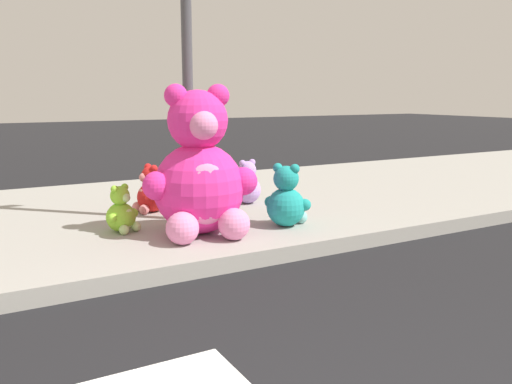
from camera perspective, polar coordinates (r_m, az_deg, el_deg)
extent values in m
cube|color=#9E9B93|center=(6.33, -18.19, -3.04)|extent=(28.00, 4.40, 0.15)
cylinder|color=#4C4C51|center=(5.69, -7.35, 12.95)|extent=(0.11, 0.11, 3.20)
sphere|color=#F22D93|center=(5.20, -6.11, 0.39)|extent=(0.88, 0.88, 0.88)
ellipsoid|color=pink|center=(4.90, -5.30, -0.22)|extent=(0.51, 0.28, 0.57)
sphere|color=#F22D93|center=(5.13, -6.26, 7.63)|extent=(0.58, 0.58, 0.58)
sphere|color=pink|center=(4.89, -5.62, 7.10)|extent=(0.26, 0.26, 0.26)
sphere|color=#F22D93|center=(5.17, -4.08, 10.25)|extent=(0.22, 0.22, 0.22)
sphere|color=#F22D93|center=(5.19, -1.35, 1.16)|extent=(0.28, 0.28, 0.28)
sphere|color=pink|center=(4.96, -2.37, -3.45)|extent=(0.30, 0.30, 0.30)
sphere|color=#F22D93|center=(5.08, -8.57, 10.16)|extent=(0.22, 0.22, 0.22)
sphere|color=#F22D93|center=(5.01, -10.52, 0.65)|extent=(0.28, 0.28, 0.28)
sphere|color=pink|center=(4.85, -7.87, -3.86)|extent=(0.30, 0.30, 0.30)
sphere|color=#B28CD8|center=(6.63, -0.92, 0.22)|extent=(0.34, 0.34, 0.34)
ellipsoid|color=silver|center=(6.72, -1.58, 0.36)|extent=(0.20, 0.11, 0.22)
sphere|color=#B28CD8|center=(6.59, -0.93, 2.37)|extent=(0.22, 0.22, 0.22)
sphere|color=silver|center=(6.66, -1.44, 2.35)|extent=(0.10, 0.10, 0.10)
sphere|color=#B28CD8|center=(6.53, -1.46, 3.08)|extent=(0.08, 0.08, 0.08)
sphere|color=#B28CD8|center=(6.56, -2.24, 0.33)|extent=(0.11, 0.11, 0.11)
sphere|color=silver|center=(6.70, -2.31, -0.63)|extent=(0.12, 0.12, 0.12)
sphere|color=#B28CD8|center=(6.62, -0.42, 3.19)|extent=(0.08, 0.08, 0.08)
sphere|color=#B28CD8|center=(6.75, -0.11, 0.64)|extent=(0.11, 0.11, 0.11)
sphere|color=silver|center=(6.81, -1.09, -0.44)|extent=(0.12, 0.12, 0.12)
sphere|color=#8CD133|center=(5.43, -14.24, -2.62)|extent=(0.29, 0.29, 0.29)
ellipsoid|color=#B8DE87|center=(5.36, -13.48, -2.77)|extent=(0.17, 0.13, 0.19)
sphere|color=#8CD133|center=(5.39, -14.34, -0.38)|extent=(0.19, 0.19, 0.19)
sphere|color=#B8DE87|center=(5.33, -13.75, -0.59)|extent=(0.09, 0.09, 0.09)
sphere|color=#8CD133|center=(5.42, -13.86, 0.52)|extent=(0.07, 0.07, 0.07)
sphere|color=#8CD133|center=(5.49, -12.94, -2.19)|extent=(0.09, 0.09, 0.09)
sphere|color=#B8DE87|center=(5.42, -12.69, -3.62)|extent=(0.10, 0.10, 0.10)
sphere|color=#8CD133|center=(5.33, -14.90, 0.31)|extent=(0.07, 0.07, 0.07)
sphere|color=#8CD133|center=(5.31, -15.07, -2.71)|extent=(0.09, 0.09, 0.09)
sphere|color=#B8DE87|center=(5.31, -13.92, -3.95)|extent=(0.10, 0.10, 0.10)
sphere|color=olive|center=(6.64, -7.17, 0.26)|extent=(0.36, 0.36, 0.36)
ellipsoid|color=tan|center=(6.68, -8.24, 0.29)|extent=(0.18, 0.20, 0.23)
sphere|color=olive|center=(6.60, -7.23, 2.55)|extent=(0.23, 0.23, 0.23)
sphere|color=tan|center=(6.63, -8.06, 2.44)|extent=(0.11, 0.11, 0.11)
sphere|color=olive|center=(6.51, -7.44, 3.27)|extent=(0.09, 0.09, 0.09)
sphere|color=olive|center=(6.49, -7.96, 0.24)|extent=(0.11, 0.11, 0.11)
sphere|color=tan|center=(6.61, -8.65, -0.86)|extent=(0.12, 0.12, 0.12)
sphere|color=olive|center=(6.67, -7.06, 3.44)|extent=(0.09, 0.09, 0.09)
sphere|color=olive|center=(6.81, -7.16, 0.74)|extent=(0.11, 0.11, 0.11)
sphere|color=tan|center=(6.80, -8.17, -0.54)|extent=(0.12, 0.12, 0.12)
sphere|color=red|center=(6.26, -11.06, -0.55)|extent=(0.34, 0.34, 0.34)
ellipsoid|color=#DB7B7B|center=(6.22, -12.08, -0.67)|extent=(0.10, 0.19, 0.22)
sphere|color=red|center=(6.22, -11.14, 1.74)|extent=(0.22, 0.22, 0.22)
sphere|color=#DB7B7B|center=(6.19, -11.93, 1.54)|extent=(0.10, 0.10, 0.10)
sphere|color=red|center=(6.14, -10.86, 2.48)|extent=(0.08, 0.08, 0.08)
sphere|color=red|center=(6.10, -10.78, -0.59)|extent=(0.11, 0.11, 0.11)
sphere|color=#DB7B7B|center=(6.14, -11.87, -1.85)|extent=(0.12, 0.12, 0.12)
sphere|color=red|center=(6.28, -11.48, 2.63)|extent=(0.08, 0.08, 0.08)
sphere|color=red|center=(6.39, -12.04, -0.14)|extent=(0.11, 0.11, 0.11)
sphere|color=#DB7B7B|center=(6.31, -12.58, -1.56)|extent=(0.12, 0.12, 0.12)
sphere|color=teal|center=(5.48, 3.21, -1.63)|extent=(0.40, 0.40, 0.40)
ellipsoid|color=#7BBFBC|center=(5.61, 3.70, -1.34)|extent=(0.20, 0.23, 0.26)
sphere|color=teal|center=(5.42, 3.24, 1.45)|extent=(0.26, 0.26, 0.26)
sphere|color=#7BBFBC|center=(5.53, 3.62, 1.45)|extent=(0.12, 0.12, 0.12)
sphere|color=teal|center=(5.44, 2.34, 2.59)|extent=(0.10, 0.10, 0.10)
sphere|color=teal|center=(5.58, 1.55, -1.07)|extent=(0.12, 0.12, 0.12)
sphere|color=#7BBFBC|center=(5.70, 2.73, -2.50)|extent=(0.14, 0.14, 0.14)
sphere|color=teal|center=(5.38, 4.17, 2.49)|extent=(0.10, 0.10, 0.10)
sphere|color=teal|center=(5.46, 5.26, -1.38)|extent=(0.12, 0.12, 0.12)
sphere|color=#7BBFBC|center=(5.63, 4.82, -2.68)|extent=(0.14, 0.14, 0.14)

